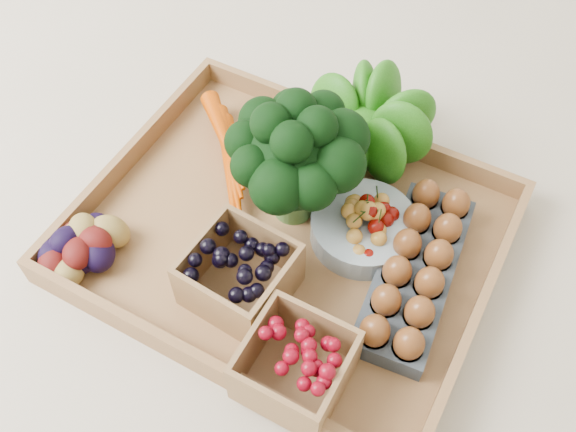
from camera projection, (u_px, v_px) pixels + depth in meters
The scene contains 10 objects.
ground at pixel (288, 241), 0.90m from camera, with size 4.00×4.00×0.00m, color beige.
tray at pixel (288, 238), 0.89m from camera, with size 0.55×0.45×0.01m, color #9A6D40.
carrots at pixel (230, 155), 0.94m from camera, with size 0.20×0.14×0.05m, color #BF3F00, non-canonical shape.
lettuce at pixel (364, 122), 0.92m from camera, with size 0.14×0.14×0.14m, color #19540D.
broccoli at pixel (293, 178), 0.86m from camera, with size 0.18×0.18×0.14m, color black, non-canonical shape.
cherry_bowl at pixel (363, 228), 0.87m from camera, with size 0.14×0.14×0.04m, color #8C9EA5.
egg_carton at pixel (415, 274), 0.83m from camera, with size 0.09×0.27×0.03m, color #3C444D.
potatoes at pixel (80, 240), 0.84m from camera, with size 0.12×0.12×0.07m, color #480D0B, non-canonical shape.
punnet_blackberry at pixel (240, 275), 0.80m from camera, with size 0.12×0.12×0.08m, color black.
punnet_raspberry at pixel (295, 365), 0.73m from camera, with size 0.12×0.12×0.08m, color maroon.
Camera 1 is at (0.24, -0.44, 0.75)m, focal length 40.00 mm.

